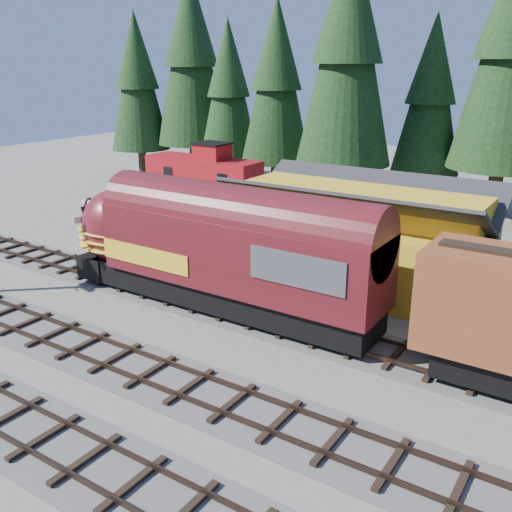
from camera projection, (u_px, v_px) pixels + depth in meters
The scene contains 7 objects.
ground at pixel (238, 370), 20.74m from camera, with size 120.00×120.00×0.00m, color #6B665B.
track_spur at pixel (268, 221), 40.17m from camera, with size 32.00×3.20×0.33m.
depot at pixel (359, 226), 28.09m from camera, with size 12.80×7.00×5.30m.
locomotive at pixel (207, 253), 25.40m from camera, with size 16.16×3.21×4.39m.
caboose at pixel (204, 179), 42.39m from camera, with size 9.10×2.64×4.73m.
pickup_truck_a at pixel (176, 236), 33.72m from camera, with size 2.93×6.34×1.76m, color black.
pickup_truck_b at pixel (153, 229), 35.16m from camera, with size 2.47×6.08×1.76m, color #9C9FA3.
Camera 1 is at (10.62, -14.92, 10.60)m, focal length 40.00 mm.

